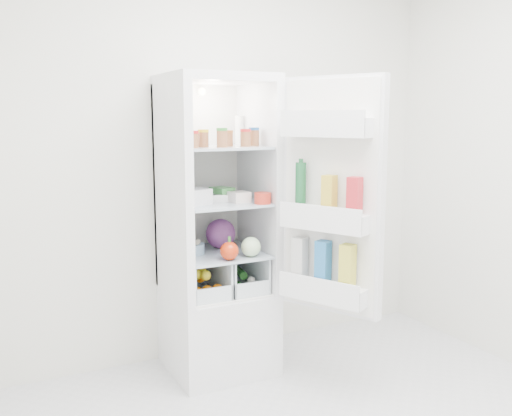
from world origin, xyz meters
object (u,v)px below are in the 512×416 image
refrigerator (215,263)px  red_cabbage (221,234)px  fridge_door (330,203)px  mushroom_bowl (193,249)px

refrigerator → red_cabbage: (0.05, 0.02, 0.17)m
red_cabbage → fridge_door: (0.38, -0.63, 0.25)m
refrigerator → red_cabbage: size_ratio=9.77×
refrigerator → mushroom_bowl: size_ratio=13.67×
refrigerator → fridge_door: size_ratio=1.38×
fridge_door → refrigerator: bearing=9.3°
mushroom_bowl → fridge_door: size_ratio=0.10×
refrigerator → mushroom_bowl: refrigerator is taller
refrigerator → mushroom_bowl: 0.19m
red_cabbage → fridge_door: fridge_door is taller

